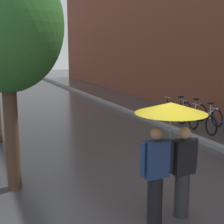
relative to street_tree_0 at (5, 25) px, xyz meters
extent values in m
plane|color=#38383D|center=(2.70, -2.31, -3.38)|extent=(80.00, 80.00, 0.00)
cube|color=slate|center=(5.90, 7.69, -3.32)|extent=(0.30, 36.00, 0.12)
cylinder|color=#473323|center=(0.00, 0.00, -2.18)|extent=(0.29, 0.29, 2.40)
ellipsoid|color=#2D6628|center=(0.00, 0.00, 0.03)|extent=(2.30, 2.30, 2.70)
torus|color=black|center=(6.71, 1.65, -3.03)|extent=(0.15, 0.70, 0.70)
cylinder|color=#233DA8|center=(6.79, 1.64, -2.74)|extent=(0.04, 0.04, 0.58)
cylinder|color=#9E9EA3|center=(6.79, 1.64, -2.45)|extent=(0.09, 0.46, 0.03)
torus|color=black|center=(6.69, 2.61, -3.03)|extent=(0.14, 0.70, 0.70)
torus|color=black|center=(7.71, 2.49, -3.03)|extent=(0.14, 0.70, 0.70)
cylinder|color=silver|center=(7.30, 2.54, -2.83)|extent=(0.88, 0.14, 0.43)
cylinder|color=silver|center=(7.40, 2.53, -2.75)|extent=(0.04, 0.04, 0.55)
cube|color=black|center=(7.40, 2.53, -2.45)|extent=(0.23, 0.12, 0.06)
cylinder|color=silver|center=(6.78, 2.60, -2.74)|extent=(0.04, 0.04, 0.58)
cylinder|color=#9E9EA3|center=(6.78, 2.60, -2.45)|extent=(0.08, 0.46, 0.03)
torus|color=black|center=(6.83, 3.53, -3.03)|extent=(0.11, 0.70, 0.70)
torus|color=black|center=(7.85, 3.59, -3.03)|extent=(0.11, 0.70, 0.70)
cylinder|color=slate|center=(7.44, 3.57, -2.83)|extent=(0.88, 0.09, 0.43)
cylinder|color=slate|center=(7.54, 3.57, -2.75)|extent=(0.04, 0.04, 0.55)
cube|color=black|center=(7.54, 3.57, -2.45)|extent=(0.23, 0.11, 0.06)
cylinder|color=slate|center=(6.91, 3.53, -2.74)|extent=(0.04, 0.04, 0.58)
cylinder|color=#9E9EA3|center=(6.91, 3.53, -2.45)|extent=(0.06, 0.46, 0.03)
torus|color=black|center=(6.66, 4.40, -3.03)|extent=(0.10, 0.70, 0.70)
torus|color=black|center=(7.68, 4.34, -3.03)|extent=(0.10, 0.70, 0.70)
cylinder|color=black|center=(7.27, 4.36, -2.83)|extent=(0.88, 0.09, 0.43)
cylinder|color=black|center=(7.37, 4.36, -2.75)|extent=(0.04, 0.04, 0.55)
cube|color=black|center=(7.37, 4.36, -2.45)|extent=(0.23, 0.11, 0.06)
cylinder|color=black|center=(6.74, 4.40, -2.74)|extent=(0.04, 0.04, 0.58)
cylinder|color=#9E9EA3|center=(6.74, 4.40, -2.45)|extent=(0.06, 0.46, 0.03)
cylinder|color=black|center=(2.00, -2.42, -2.96)|extent=(0.26, 0.26, 0.83)
cube|color=navy|center=(2.00, -2.42, -2.24)|extent=(0.40, 0.23, 0.62)
sphere|color=#9E7051|center=(2.00, -2.42, -1.80)|extent=(0.21, 0.21, 0.21)
cylinder|color=navy|center=(1.75, -2.43, -2.20)|extent=(0.09, 0.09, 0.56)
cylinder|color=navy|center=(2.25, -2.42, -2.20)|extent=(0.09, 0.09, 0.56)
cylinder|color=#2D2D33|center=(2.57, -2.41, -2.98)|extent=(0.26, 0.26, 0.80)
cube|color=black|center=(2.57, -2.41, -2.28)|extent=(0.40, 0.23, 0.60)
sphere|color=tan|center=(2.57, -2.41, -1.85)|extent=(0.21, 0.21, 0.21)
cylinder|color=black|center=(2.32, -2.42, -2.25)|extent=(0.09, 0.09, 0.54)
cylinder|color=black|center=(2.82, -2.41, -2.25)|extent=(0.09, 0.09, 0.54)
cylinder|color=#9E9EA3|center=(2.28, -2.40, -2.02)|extent=(0.02, 0.02, 1.11)
cone|color=yellow|center=(2.28, -2.40, -1.40)|extent=(1.20, 1.20, 0.18)
camera|label=1|loc=(-0.70, -6.77, -0.43)|focal=51.69mm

